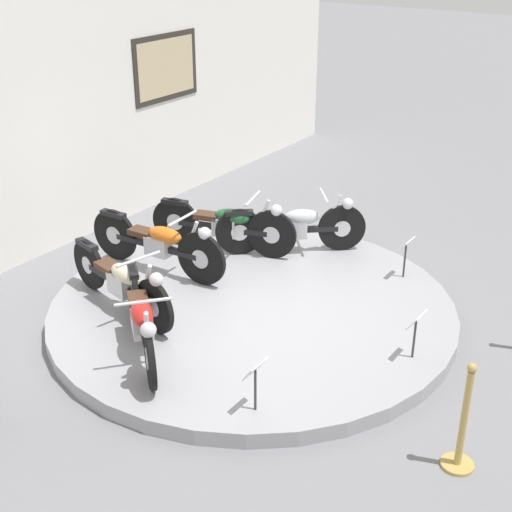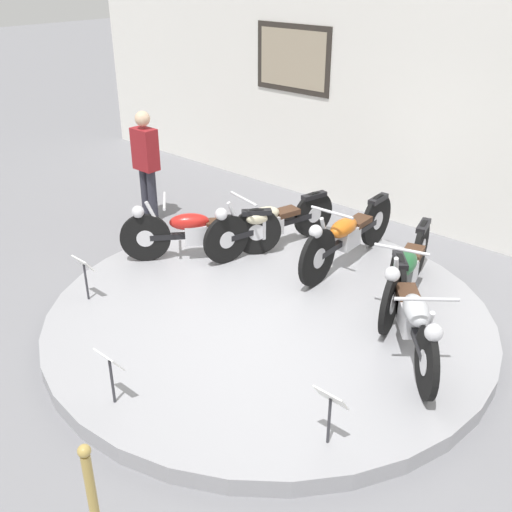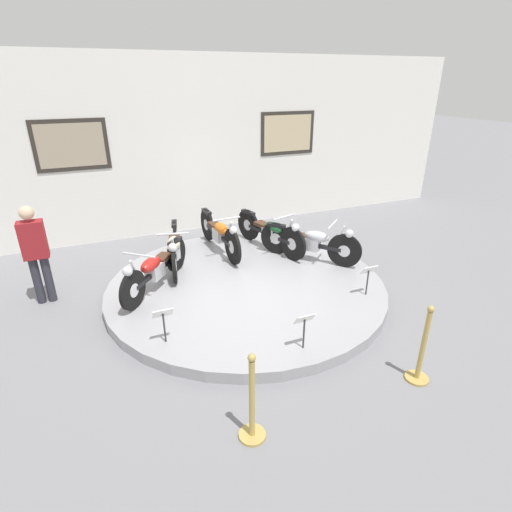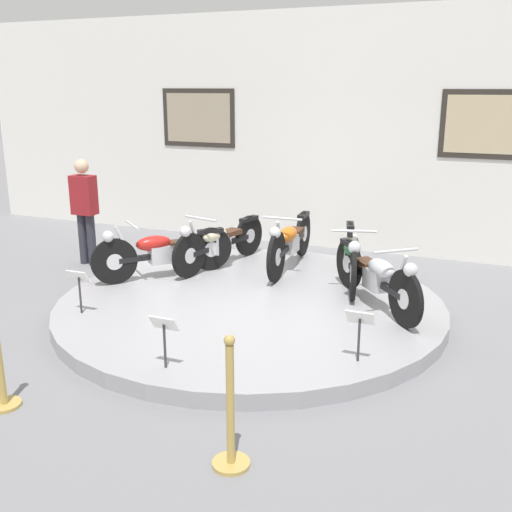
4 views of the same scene
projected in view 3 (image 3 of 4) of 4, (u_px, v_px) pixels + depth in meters
The scene contains 14 objects.
ground_plane at pixel (246, 290), 6.84m from camera, with size 60.00×60.00×0.00m, color slate.
display_platform at pixel (246, 286), 6.80m from camera, with size 4.64×4.64×0.17m, color #99999E.
back_wall at pixel (189, 147), 8.90m from camera, with size 14.00×0.22×3.83m.
motorcycle_red at pixel (155, 268), 6.39m from camera, with size 1.31×1.53×0.78m.
motorcycle_cream at pixel (175, 247), 7.20m from camera, with size 0.61×1.92×0.78m.
motorcycle_orange at pixel (220, 233), 7.79m from camera, with size 0.54×2.02×0.81m.
motorcycle_green at pixel (271, 231), 7.87m from camera, with size 0.68×1.94×0.80m.
motorcycle_silver at pixel (311, 241), 7.42m from camera, with size 1.32×1.55×0.79m.
info_placard_front_left at pixel (163, 318), 5.08m from camera, with size 0.26×0.11×0.51m.
info_placard_front_centre at pixel (304, 323), 4.97m from camera, with size 0.26×0.11×0.51m.
info_placard_front_right at pixel (368, 274), 6.22m from camera, with size 0.26×0.11×0.51m.
visitor_standing at pixel (36, 250), 6.13m from camera, with size 0.36×0.22×1.61m.
stanchion_post_left_of_entry at pixel (252, 410), 3.91m from camera, with size 0.28×0.28×1.02m.
stanchion_post_right_of_entry at pixel (421, 356), 4.68m from camera, with size 0.28×0.28×1.02m.
Camera 3 is at (-2.19, -5.59, 3.33)m, focal length 28.00 mm.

